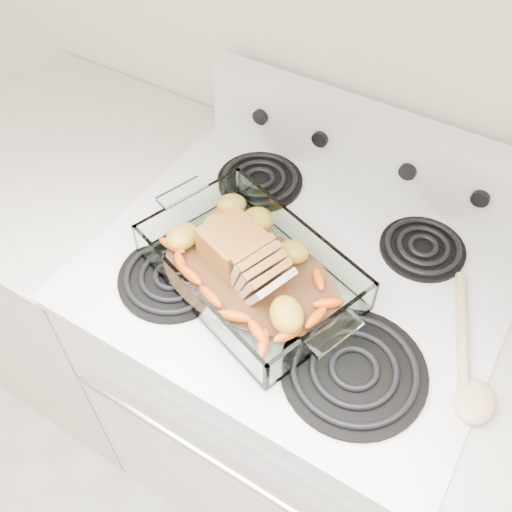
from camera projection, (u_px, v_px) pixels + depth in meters
The scene contains 6 objects.
electric_range at pixel (290, 376), 1.46m from camera, with size 0.78×0.70×1.12m.
counter_left at pixel (95, 273), 1.70m from camera, with size 0.58×0.68×0.93m.
baking_dish at pixel (250, 273), 1.07m from camera, with size 0.39×0.26×0.07m.
pork_roast at pixel (238, 258), 1.05m from camera, with size 0.19×0.10×0.08m.
roast_vegetables at pixel (259, 255), 1.08m from camera, with size 0.38×0.21×0.05m.
wooden_spoon at pixel (469, 368), 0.96m from camera, with size 0.15×0.29×0.02m.
Camera 1 is at (0.30, 1.01, 1.80)m, focal length 40.00 mm.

